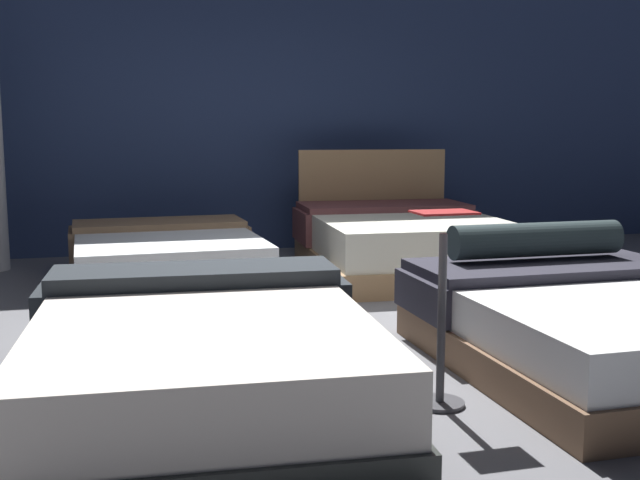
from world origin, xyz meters
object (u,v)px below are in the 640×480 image
bed_0 (203,357)px  bed_2 (167,259)px  bed_1 (597,324)px  bed_3 (401,242)px  price_sign (441,333)px

bed_0 → bed_2: (0.03, 3.00, -0.02)m
bed_1 → bed_3: (-0.03, 2.97, 0.04)m
bed_2 → price_sign: 3.47m
price_sign → bed_0: bearing=164.4°
bed_1 → bed_2: size_ratio=1.04×
bed_1 → bed_3: bed_3 is taller
bed_0 → bed_3: 3.70m
bed_1 → bed_2: (-2.15, 2.96, -0.02)m
bed_2 → bed_3: 2.13m
bed_1 → price_sign: (-1.09, -0.35, 0.12)m
bed_0 → bed_2: bearing=92.8°
bed_2 → price_sign: (1.07, -3.30, 0.14)m
bed_3 → price_sign: (-1.06, -3.32, 0.08)m
bed_2 → bed_1: bearing=-56.2°
bed_2 → price_sign: bearing=-74.4°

